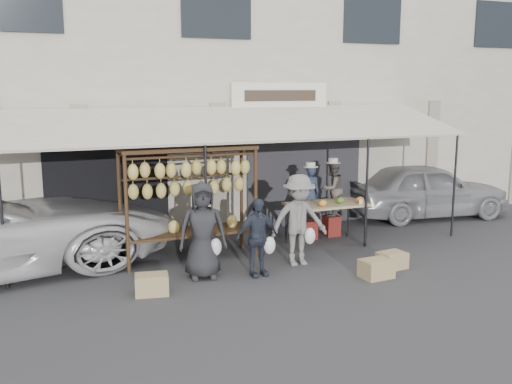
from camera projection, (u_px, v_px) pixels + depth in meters
ground_plane at (280, 277)px, 10.18m from camera, size 90.00×90.00×0.00m
shophouse at (183, 76)px, 15.45m from camera, size 24.00×6.15×7.30m
awning at (236, 125)px, 11.80m from camera, size 10.00×2.35×2.92m
banana_rack at (189, 181)px, 10.92m from camera, size 2.60×0.90×2.24m
produce_table at (327, 205)px, 12.15m from camera, size 1.70×0.90×1.04m
vendor_left at (310, 193)px, 12.56m from camera, size 0.50×0.38×1.24m
vendor_right at (332, 189)px, 12.84m from camera, size 0.73×0.64×1.25m
customer_left at (203, 231)px, 10.01m from camera, size 0.92×0.68×1.72m
customer_mid at (257, 237)px, 10.14m from camera, size 0.86×0.43×1.41m
customer_right at (299, 220)px, 10.75m from camera, size 1.16×0.70×1.74m
stool_left at (309, 230)px, 12.71m from camera, size 0.34×0.34×0.42m
stool_right at (331, 226)px, 13.00m from camera, size 0.40×0.40×0.46m
crate_near_a at (376, 269)px, 10.13m from camera, size 0.57×0.45×0.32m
crate_near_b at (392, 260)px, 10.66m from camera, size 0.55×0.45×0.30m
crate_far at (152, 284)px, 9.32m from camera, size 0.60×0.49×0.32m
sedan at (426, 190)px, 14.78m from camera, size 4.40×2.18×1.44m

